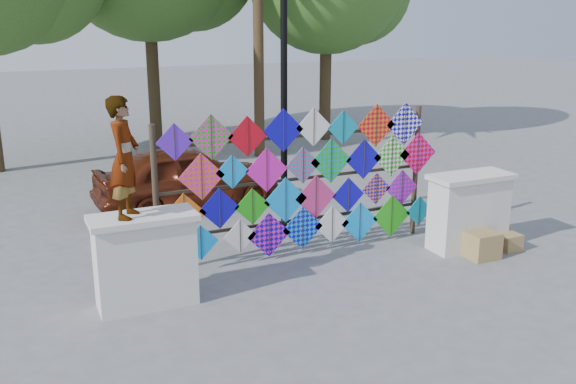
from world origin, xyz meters
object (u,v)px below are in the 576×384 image
object	(u,v)px
kite_rack	(306,181)
sedan	(187,177)
vendor_woman	(124,158)
lamppost	(284,81)

from	to	relation	value
kite_rack	sedan	distance (m)	3.54
kite_rack	vendor_woman	size ratio (longest dim) A/B	3.17
vendor_woman	lamppost	distance (m)	3.92
kite_rack	sedan	bearing A→B (deg)	107.96
lamppost	sedan	bearing A→B (deg)	121.38
kite_rack	vendor_woman	world-z (taller)	vendor_woman
vendor_woman	sedan	size ratio (longest dim) A/B	0.42
kite_rack	lamppost	world-z (taller)	lamppost
kite_rack	sedan	xyz separation A→B (m)	(-1.08, 3.32, -0.59)
kite_rack	sedan	world-z (taller)	kite_rack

